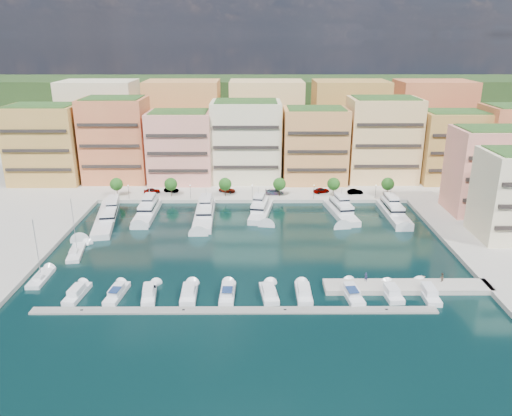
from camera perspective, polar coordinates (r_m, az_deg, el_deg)
The scene contains 57 objects.
ground at distance 116.99m, azimuth -0.48°, elevation -4.14°, with size 400.00×400.00×0.00m, color black.
north_quay at distance 175.64m, azimuth -0.40°, elevation 3.90°, with size 220.00×64.00×2.00m, color #9E998E.
hillside at distance 222.30m, azimuth -0.37°, elevation 7.16°, with size 240.00×40.00×58.00m, color #1B3415.
south_pontoon at distance 90.29m, azimuth -2.49°, elevation -11.70°, with size 72.00×2.20×0.35m, color gray.
finger_pier at distance 101.55m, azimuth 16.87°, elevation -8.86°, with size 32.00×5.00×2.00m, color #9E998E.
apartment_0 at distance 174.05m, azimuth -22.87°, elevation 6.75°, with size 22.00×16.50×24.80m.
apartment_1 at distance 168.58m, azimuth -15.69°, elevation 7.53°, with size 20.00×16.50×26.80m.
apartment_2 at distance 162.75m, azimuth -8.61°, elevation 6.91°, with size 20.00×15.50×22.80m.
apartment_3 at distance 162.71m, azimuth -1.13°, elevation 7.66°, with size 22.00×16.50×25.80m.
apartment_4 at distance 162.11m, azimuth 6.72°, elevation 7.13°, with size 20.00×15.50×23.80m.
apartment_5 at distance 167.80m, azimuth 14.21°, elevation 7.61°, with size 22.00×16.50×26.80m.
apartment_6 at distance 173.10m, azimuth 21.43°, elevation 6.54°, with size 20.00×15.50×22.80m.
apartment_east_a at distance 145.50m, azimuth 24.82°, elevation 3.88°, with size 18.00×14.50×22.80m.
backblock_0 at distance 192.14m, azimuth -17.26°, elevation 9.26°, with size 26.00×18.00×30.00m, color beige.
backblock_1 at distance 185.70m, azimuth -8.25°, elevation 9.60°, with size 26.00×18.00×30.00m, color #DB9152.
backblock_2 at distance 183.99m, azimuth 1.18°, elevation 9.70°, with size 26.00×18.00×30.00m, color #EFBD7E.
backblock_3 at distance 187.14m, azimuth 10.53°, elevation 9.55°, with size 26.00×18.00×30.00m, color #C28D47.
backblock_4 at distance 194.91m, azimuth 19.34°, elevation 9.18°, with size 26.00×18.00×30.00m, color #D98048.
tree_0 at distance 152.42m, azimuth -15.66°, elevation 2.63°, with size 3.80×3.80×5.65m.
tree_1 at distance 148.96m, azimuth -9.71°, elevation 2.70°, with size 3.80×3.80×5.65m.
tree_2 at distance 147.18m, azimuth -3.55°, elevation 2.74°, with size 3.80×3.80×5.65m.
tree_3 at distance 147.12m, azimuth 2.69°, elevation 2.75°, with size 3.80×3.80×5.65m.
tree_4 at distance 148.79m, azimuth 8.86°, elevation 2.73°, with size 3.80×3.80×5.65m.
tree_5 at distance 152.14m, azimuth 14.83°, elevation 2.67°, with size 3.80×3.80×5.65m.
lamppost_0 at distance 149.52m, azimuth -14.38°, elevation 2.06°, with size 0.30×0.30×4.20m.
lamppost_1 at distance 146.17m, azimuth -7.51°, elevation 2.12°, with size 0.30×0.30×4.20m.
lamppost_2 at distance 144.99m, azimuth -0.43°, elevation 2.14°, with size 0.30×0.30×4.20m.
lamppost_3 at distance 146.04m, azimuth 6.65°, elevation 2.14°, with size 0.30×0.30×4.20m.
lamppost_4 at distance 149.27m, azimuth 13.53°, elevation 2.10°, with size 0.30×0.30×4.20m.
yacht_0 at distance 137.58m, azimuth -16.67°, elevation -0.79°, with size 8.97×27.49×7.30m.
yacht_1 at distance 138.57m, azimuth -12.27°, elevation -0.32°, with size 4.76×18.84×7.30m.
yacht_2 at distance 134.29m, azimuth -5.90°, elevation -0.55°, with size 5.51×23.36×7.30m.
yacht_3 at distance 136.15m, azimuth 0.57°, elevation -0.16°, with size 7.23×17.90×7.30m.
yacht_5 at distance 137.53m, azimuth 9.64°, elevation -0.24°, with size 7.47×19.39×7.30m.
yacht_6 at distance 140.08m, azimuth 15.37°, elevation -0.31°, with size 4.98×20.33×7.30m.
cruiser_0 at distance 100.28m, azimuth -19.77°, elevation -9.21°, with size 3.32×8.22×2.55m.
cruiser_1 at distance 98.05m, azimuth -15.63°, elevation -9.41°, with size 3.32×8.60×2.66m.
cruiser_2 at distance 96.66m, azimuth -12.11°, elevation -9.55°, with size 3.43×8.46×2.55m.
cruiser_3 at distance 95.43m, azimuth -7.66°, elevation -9.67°, with size 3.07×7.94×2.55m.
cruiser_4 at distance 94.74m, azimuth -3.27°, elevation -9.73°, with size 2.88×8.46×2.66m.
cruiser_5 at distance 94.69m, azimuth 1.49°, elevation -9.73°, with size 3.72×8.01×2.55m.
cruiser_6 at distance 95.10m, azimuth 5.47°, elevation -9.69°, with size 2.79×7.86×2.55m.
cruiser_7 at distance 96.34m, azimuth 10.84°, elevation -9.55°, with size 3.74×9.39×2.66m.
cruiser_8 at distance 98.07m, azimuth 15.18°, elevation -9.37°, with size 3.44×7.45×2.55m.
cruiser_9 at distance 100.09m, azimuth 19.05°, elevation -9.18°, with size 2.76×8.97×2.55m.
sailboat_1 at distance 118.62m, azimuth -19.87°, elevation -4.86°, with size 4.44×10.47×13.20m.
sailboat_0 at distance 109.18m, azimuth -23.41°, elevation -7.44°, with size 2.81×8.24×13.20m.
tender_1 at distance 103.19m, azimuth 14.98°, elevation -7.98°, with size 1.17×1.36×0.71m, color beige.
tender_3 at distance 106.34m, azimuth 18.40°, elevation -7.45°, with size 1.37×1.59×0.84m, color beige.
car_0 at distance 153.76m, azimuth -11.81°, elevation 1.95°, with size 1.94×4.82×1.64m, color gray.
car_1 at distance 153.90m, azimuth -9.66°, elevation 2.06°, with size 1.53×4.39×1.45m, color gray.
car_2 at distance 151.90m, azimuth -3.30°, elevation 2.07°, with size 2.34×5.07×1.41m, color gray.
car_3 at distance 149.50m, azimuth 2.12°, elevation 1.85°, with size 2.22×5.47×1.59m, color gray.
car_4 at distance 152.26m, azimuth 7.48°, elevation 2.03°, with size 1.95×4.86×1.66m, color gray.
car_5 at distance 152.80m, azimuth 11.27°, elevation 1.85°, with size 1.62×4.64×1.53m, color gray.
person_0 at distance 99.95m, azimuth 12.45°, elevation -7.68°, with size 0.68×0.45×1.86m, color #242749.
person_1 at distance 103.91m, azimuth 20.45°, elevation -7.42°, with size 0.89×0.69×1.83m, color #4E3D2E.
Camera 1 is at (0.53, -107.42, 46.34)m, focal length 35.00 mm.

